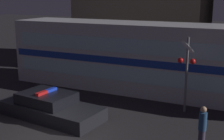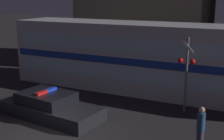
{
  "view_description": "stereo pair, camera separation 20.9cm",
  "coord_description": "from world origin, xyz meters",
  "px_view_note": "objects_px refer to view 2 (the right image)",
  "views": [
    {
      "loc": [
        6.68,
        -8.73,
        5.15
      ],
      "look_at": [
        0.32,
        4.37,
        1.68
      ],
      "focal_mm": 50.0,
      "sensor_mm": 36.0,
      "label": 1
    },
    {
      "loc": [
        6.87,
        -8.64,
        5.15
      ],
      "look_at": [
        0.32,
        4.37,
        1.68
      ],
      "focal_mm": 50.0,
      "sensor_mm": 36.0,
      "label": 2
    }
  ],
  "objects_px": {
    "pedestrian": "(200,129)",
    "train": "(163,59)",
    "crossing_signal_near": "(186,68)",
    "police_car": "(49,107)"
  },
  "relations": [
    {
      "from": "pedestrian",
      "to": "train",
      "type": "bearing_deg",
      "value": 118.92
    },
    {
      "from": "pedestrian",
      "to": "crossing_signal_near",
      "type": "distance_m",
      "value": 3.87
    },
    {
      "from": "train",
      "to": "pedestrian",
      "type": "distance_m",
      "value": 6.72
    },
    {
      "from": "train",
      "to": "pedestrian",
      "type": "relative_size",
      "value": 10.93
    },
    {
      "from": "train",
      "to": "crossing_signal_near",
      "type": "height_order",
      "value": "train"
    },
    {
      "from": "train",
      "to": "police_car",
      "type": "relative_size",
      "value": 3.57
    },
    {
      "from": "crossing_signal_near",
      "to": "train",
      "type": "bearing_deg",
      "value": 127.46
    },
    {
      "from": "police_car",
      "to": "crossing_signal_near",
      "type": "xyz_separation_m",
      "value": [
        5.16,
        3.11,
        1.62
      ]
    },
    {
      "from": "police_car",
      "to": "crossing_signal_near",
      "type": "height_order",
      "value": "crossing_signal_near"
    },
    {
      "from": "police_car",
      "to": "pedestrian",
      "type": "bearing_deg",
      "value": 3.6
    }
  ]
}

